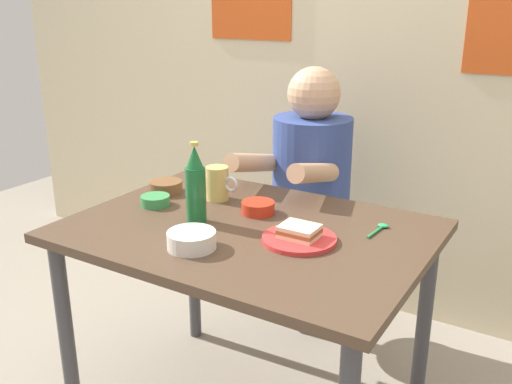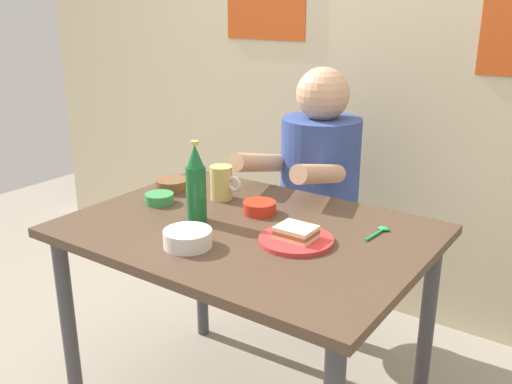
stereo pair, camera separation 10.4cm
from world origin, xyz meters
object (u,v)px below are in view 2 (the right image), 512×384
Objects in this scene: dining_table at (247,254)px; beer_bottle at (196,185)px; plate_orange at (296,240)px; dip_bowl_green at (160,198)px; beer_mug at (222,183)px; person_seated at (319,169)px; sandwich at (296,232)px; stool at (317,261)px.

dining_table is 0.27m from beer_bottle.
plate_orange is 2.20× the size of dip_bowl_green.
person_seated is at bearing 73.25° from beer_mug.
person_seated is 0.69m from sandwich.
dip_bowl_green is (-0.15, -0.16, -0.04)m from beer_mug.
plate_orange reaches higher than dining_table.
person_seated reaches higher than stool.
dining_table is at bearing 174.90° from plate_orange.
stool is 0.63× the size of person_seated.
dining_table is 0.21m from plate_orange.
stool is 2.05× the size of plate_orange.
person_seated is (0.00, -0.01, 0.42)m from stool.
plate_orange is (0.28, -0.64, -0.02)m from person_seated.
beer_bottle reaches higher than dip_bowl_green.
sandwich is 0.56m from dip_bowl_green.
beer_bottle is (-0.35, -0.03, 0.09)m from sandwich.
beer_mug reaches higher than dining_table.
stool is at bearing 113.11° from plate_orange.
dining_table is 0.39m from dip_bowl_green.
stool is 0.82m from sandwich.
beer_mug is at bearing -106.75° from person_seated.
stool is at bearing 83.91° from beer_bottle.
sandwich reaches higher than stool.
dip_bowl_green is at bearing 179.53° from dining_table.
plate_orange is at bearing 5.50° from beer_bottle.
beer_bottle is at bearing -96.09° from stool.
plate_orange is at bearing -23.33° from beer_mug.
sandwich is (0.28, -0.64, 0.01)m from person_seated.
dip_bowl_green is (-0.22, 0.05, -0.10)m from beer_bottle.
stool is 4.50× the size of dip_bowl_green.
stool is 0.80m from dip_bowl_green.
dining_table is at bearing 174.90° from sandwich.
dining_table is 0.64m from person_seated.
beer_mug is (-0.14, -0.46, 0.03)m from person_seated.
person_seated is 3.27× the size of plate_orange.
dip_bowl_green is (-0.29, -0.63, 0.41)m from stool.
sandwich reaches higher than dining_table.
dining_table is 10.00× the size of sandwich.
beer_bottle is 0.24m from dip_bowl_green.
beer_bottle is (-0.07, -0.68, 0.51)m from stool.
beer_mug is at bearing 144.30° from dining_table.
beer_mug is (-0.14, -0.47, 0.45)m from stool.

